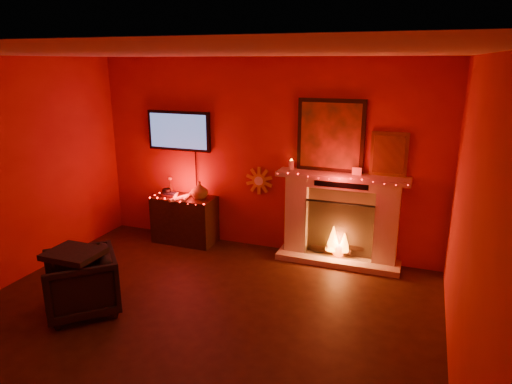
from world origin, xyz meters
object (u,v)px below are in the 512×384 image
console_table (185,217)px  tv (179,131)px  sunburst_clock (259,181)px  armchair (81,283)px  fireplace (340,210)px

console_table → tv: bearing=127.9°
sunburst_clock → armchair: size_ratio=0.54×
console_table → armchair: size_ratio=1.30×
sunburst_clock → armchair: bearing=-116.0°
fireplace → sunburst_clock: (-1.19, 0.09, 0.28)m
fireplace → tv: bearing=178.5°
tv → armchair: bearing=-88.1°
fireplace → armchair: bearing=-135.7°
fireplace → console_table: bearing=-176.8°
tv → armchair: tv is taller
armchair → tv: bearing=138.4°
tv → console_table: size_ratio=1.29×
fireplace → armchair: size_ratio=2.94×
sunburst_clock → armchair: 2.74m
tv → armchair: (0.08, -2.37, -1.31)m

